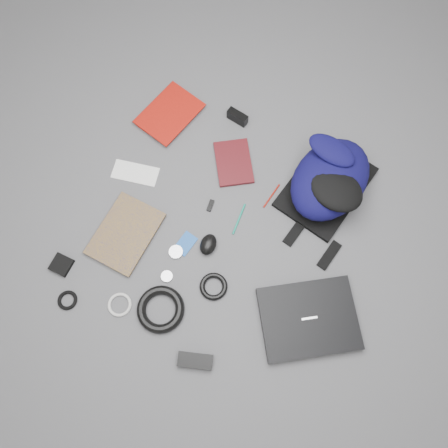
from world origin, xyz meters
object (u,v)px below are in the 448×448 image
(textbook_red, at_px, (152,102))
(mouse, at_px, (208,244))
(power_brick, at_px, (195,361))
(pouch, at_px, (61,265))
(backpack, at_px, (330,179))
(compact_camera, at_px, (237,117))
(comic_book, at_px, (103,222))
(laptop, at_px, (309,319))
(dvd_case, at_px, (234,163))

(textbook_red, xyz_separation_m, mouse, (0.42, -0.55, 0.01))
(power_brick, relative_size, pouch, 1.69)
(backpack, height_order, compact_camera, backpack)
(comic_book, bearing_deg, textbook_red, 100.58)
(backpack, bearing_deg, laptop, -64.57)
(mouse, bearing_deg, power_brick, -75.37)
(laptop, bearing_deg, mouse, 134.68)
(backpack, relative_size, mouse, 4.88)
(backpack, relative_size, laptop, 1.21)
(laptop, distance_m, power_brick, 0.44)
(comic_book, height_order, compact_camera, compact_camera)
(dvd_case, height_order, power_brick, power_brick)
(backpack, distance_m, compact_camera, 0.48)
(laptop, height_order, textbook_red, laptop)
(compact_camera, relative_size, mouse, 1.04)
(backpack, bearing_deg, compact_camera, 174.85)
(backpack, xyz_separation_m, laptop, (0.05, -0.53, -0.07))
(comic_book, height_order, dvd_case, comic_book)
(laptop, bearing_deg, power_brick, -168.68)
(textbook_red, height_order, comic_book, textbook_red)
(backpack, relative_size, power_brick, 3.40)
(compact_camera, bearing_deg, power_brick, -64.68)
(mouse, bearing_deg, pouch, -151.98)
(laptop, xyz_separation_m, compact_camera, (-0.48, 0.74, 0.01))
(backpack, xyz_separation_m, mouse, (-0.39, -0.37, -0.07))
(dvd_case, xyz_separation_m, pouch, (-0.51, -0.60, 0.00))
(backpack, bearing_deg, pouch, -126.23)
(comic_book, relative_size, dvd_case, 1.42)
(textbook_red, relative_size, power_brick, 2.11)
(backpack, distance_m, dvd_case, 0.40)
(compact_camera, xyz_separation_m, mouse, (0.04, -0.57, -0.00))
(compact_camera, bearing_deg, laptop, -38.78)
(compact_camera, height_order, mouse, compact_camera)
(backpack, height_order, comic_book, backpack)
(textbook_red, bearing_deg, comic_book, -68.11)
(comic_book, xyz_separation_m, mouse, (0.43, 0.03, 0.01))
(comic_book, bearing_deg, laptop, 2.08)
(power_brick, bearing_deg, comic_book, 132.11)
(dvd_case, bearing_deg, compact_camera, 77.15)
(textbook_red, distance_m, comic_book, 0.57)
(comic_book, bearing_deg, power_brick, -26.70)
(dvd_case, relative_size, pouch, 2.75)
(mouse, bearing_deg, backpack, 47.58)
(laptop, xyz_separation_m, comic_book, (-0.86, 0.14, -0.01))
(textbook_red, bearing_deg, pouch, -74.49)
(textbook_red, distance_m, pouch, 0.79)
(mouse, bearing_deg, laptop, -16.90)
(dvd_case, relative_size, power_brick, 1.63)
(dvd_case, distance_m, power_brick, 0.80)
(compact_camera, xyz_separation_m, pouch, (-0.47, -0.80, -0.02))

